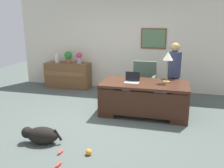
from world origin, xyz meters
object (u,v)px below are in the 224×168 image
desk_lamp (168,58)px  potted_plant (68,57)px  laptop (132,80)px  vase_empty (57,58)px  armchair (144,83)px  desk (144,97)px  dog_toy_ball (89,152)px  vase_with_flowers (79,57)px  dog_toy_bone (58,164)px  person_standing (174,75)px  dog_lying (41,135)px  credenza (68,75)px  dog_toy_plush (60,152)px

desk_lamp → potted_plant: bearing=153.6°
laptop → vase_empty: size_ratio=1.26×
armchair → desk: bearing=-82.6°
armchair → potted_plant: 2.55m
laptop → desk_lamp: (0.75, 0.18, 0.49)m
laptop → vase_empty: bearing=147.6°
laptop → dog_toy_ball: 2.08m
armchair → desk_lamp: bearing=-54.1°
desk → potted_plant: 3.08m
desk_lamp → potted_plant: desk_lamp is taller
armchair → dog_toy_ball: armchair is taller
vase_with_flowers → vase_empty: bearing=180.0°
desk → dog_toy_bone: size_ratio=11.28×
vase_empty → desk_lamp: bearing=-23.8°
desk → laptop: 0.48m
armchair → potted_plant: bearing=164.5°
armchair → dog_toy_bone: 3.45m
person_standing → dog_lying: 3.38m
person_standing → armchair: bearing=159.5°
vase_with_flowers → dog_lying: bearing=-80.2°
dog_lying → vase_with_flowers: bearing=99.8°
person_standing → desk_lamp: size_ratio=2.31×
armchair → vase_empty: vase_empty is taller
potted_plant → dog_toy_bone: size_ratio=2.12×
credenza → vase_with_flowers: (0.39, 0.00, 0.57)m
vase_empty → dog_toy_bone: size_ratio=1.49×
desk → dog_lying: size_ratio=2.64×
laptop → dog_toy_ball: size_ratio=3.16×
person_standing → dog_toy_bone: (-1.60, -3.04, -0.78)m
laptop → potted_plant: potted_plant is taller
person_standing → laptop: person_standing is taller
desk → dog_toy_bone: 2.55m
desk → credenza: bearing=147.1°
dog_toy_plush → armchair: bearing=71.8°
credenza → vase_empty: 0.62m
desk_lamp → dog_toy_bone: bearing=-120.3°
credenza → dog_toy_ball: bearing=-61.7°
armchair → dog_lying: size_ratio=1.41×
potted_plant → dog_toy_bone: 4.38m
vase_with_flowers → vase_empty: 0.74m
dog_toy_bone → person_standing: bearing=62.2°
dog_lying → dog_toy_ball: 0.96m
desk → person_standing: person_standing is taller
desk_lamp → laptop: bearing=-166.2°
laptop → dog_toy_ball: (-0.37, -1.91, -0.75)m
desk_lamp → dog_lying: bearing=-136.9°
laptop → desk_lamp: 0.91m
credenza → dog_toy_plush: credenza is taller
potted_plant → vase_with_flowers: bearing=0.0°
person_standing → dog_toy_ball: 3.02m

